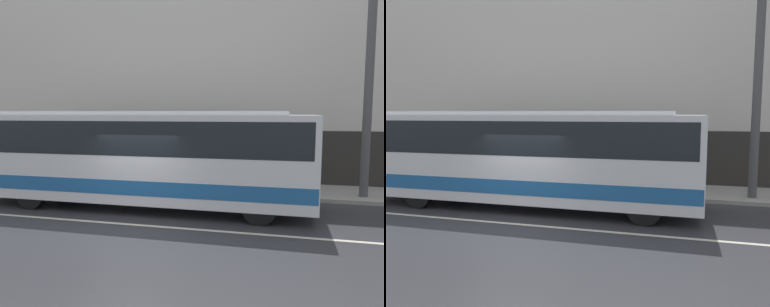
# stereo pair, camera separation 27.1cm
# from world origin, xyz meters

# --- Properties ---
(ground_plane) EXTENTS (60.00, 60.00, 0.00)m
(ground_plane) POSITION_xyz_m (0.00, 0.00, 0.00)
(ground_plane) COLOR #333338
(sidewalk) EXTENTS (60.00, 2.83, 0.14)m
(sidewalk) POSITION_xyz_m (0.00, 5.42, 0.07)
(sidewalk) COLOR #A09E99
(sidewalk) RESTS_ON ground_plane
(building_facade) EXTENTS (60.00, 0.35, 9.60)m
(building_facade) POSITION_xyz_m (0.00, 6.98, 4.63)
(building_facade) COLOR silver
(building_facade) RESTS_ON ground_plane
(lane_stripe) EXTENTS (54.00, 0.14, 0.01)m
(lane_stripe) POSITION_xyz_m (0.00, 0.00, 0.00)
(lane_stripe) COLOR beige
(lane_stripe) RESTS_ON ground_plane
(transit_bus) EXTENTS (11.43, 2.55, 3.21)m
(transit_bus) POSITION_xyz_m (-0.52, 1.96, 1.81)
(transit_bus) COLOR silver
(transit_bus) RESTS_ON ground_plane
(utility_pole_near) EXTENTS (0.30, 0.30, 7.68)m
(utility_pole_near) POSITION_xyz_m (7.04, 4.76, 3.98)
(utility_pole_near) COLOR #4C4C4F
(utility_pole_near) RESTS_ON sidewalk
(pedestrian_waiting) EXTENTS (0.36, 0.36, 1.68)m
(pedestrian_waiting) POSITION_xyz_m (1.43, 5.17, 0.93)
(pedestrian_waiting) COLOR #1E5933
(pedestrian_waiting) RESTS_ON sidewalk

